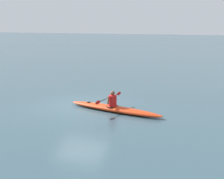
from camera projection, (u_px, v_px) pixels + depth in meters
The scene contains 3 objects.
ground_plane at pixel (81, 106), 15.41m from camera, with size 160.00×160.00×0.00m, color #334C56.
kayak at pixel (114, 109), 14.44m from camera, with size 4.90×1.81×0.26m.
kayaker at pixel (112, 100), 14.40m from camera, with size 0.68×2.30×0.72m.
Camera 1 is at (-5.72, 13.79, 4.24)m, focal length 48.95 mm.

